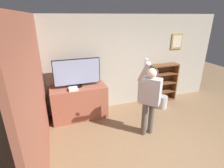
{
  "coord_description": "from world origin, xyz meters",
  "views": [
    {
      "loc": [
        -1.89,
        -1.93,
        2.65
      ],
      "look_at": [
        -0.65,
        1.66,
        1.16
      ],
      "focal_mm": 28.0,
      "sensor_mm": 36.0,
      "label": 1
    }
  ],
  "objects_px": {
    "person": "(150,96)",
    "waste_bin": "(162,102)",
    "bookshelf": "(160,84)",
    "television": "(77,73)",
    "game_console": "(73,89)"
  },
  "relations": [
    {
      "from": "person",
      "to": "waste_bin",
      "type": "distance_m",
      "value": 1.66
    },
    {
      "from": "bookshelf",
      "to": "person",
      "type": "xyz_separation_m",
      "value": [
        -1.27,
        -1.44,
        0.4
      ]
    },
    {
      "from": "game_console",
      "to": "waste_bin",
      "type": "bearing_deg",
      "value": -2.62
    },
    {
      "from": "bookshelf",
      "to": "game_console",
      "type": "bearing_deg",
      "value": -173.08
    },
    {
      "from": "television",
      "to": "waste_bin",
      "type": "bearing_deg",
      "value": -7.24
    },
    {
      "from": "game_console",
      "to": "waste_bin",
      "type": "height_order",
      "value": "game_console"
    },
    {
      "from": "bookshelf",
      "to": "waste_bin",
      "type": "relative_size",
      "value": 3.25
    },
    {
      "from": "person",
      "to": "bookshelf",
      "type": "bearing_deg",
      "value": 95.75
    },
    {
      "from": "bookshelf",
      "to": "television",
      "type": "bearing_deg",
      "value": -176.83
    },
    {
      "from": "person",
      "to": "waste_bin",
      "type": "height_order",
      "value": "person"
    },
    {
      "from": "game_console",
      "to": "person",
      "type": "distance_m",
      "value": 1.89
    },
    {
      "from": "television",
      "to": "person",
      "type": "xyz_separation_m",
      "value": [
        1.39,
        -1.29,
        -0.3
      ]
    },
    {
      "from": "bookshelf",
      "to": "person",
      "type": "relative_size",
      "value": 0.64
    },
    {
      "from": "television",
      "to": "person",
      "type": "relative_size",
      "value": 0.63
    },
    {
      "from": "person",
      "to": "waste_bin",
      "type": "bearing_deg",
      "value": 89.23
    }
  ]
}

